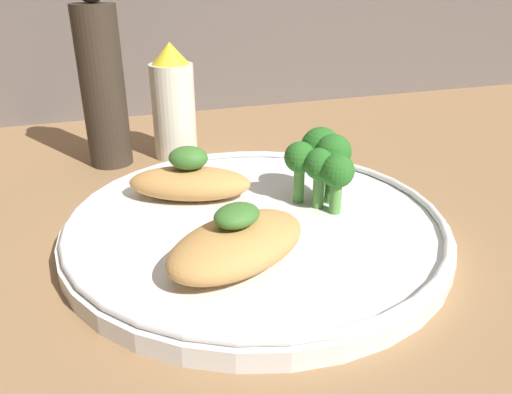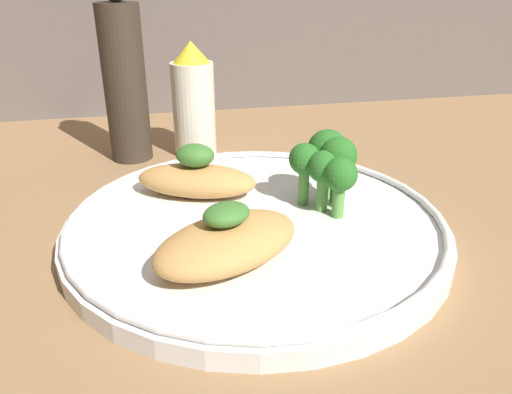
{
  "view_description": "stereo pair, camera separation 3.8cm",
  "coord_description": "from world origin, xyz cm",
  "px_view_note": "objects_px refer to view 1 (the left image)",
  "views": [
    {
      "loc": [
        -10.99,
        -32.94,
        19.57
      ],
      "look_at": [
        0.0,
        0.0,
        3.4
      ],
      "focal_mm": 35.0,
      "sensor_mm": 36.0,
      "label": 1
    },
    {
      "loc": [
        -7.3,
        -33.95,
        19.57
      ],
      "look_at": [
        0.0,
        0.0,
        3.4
      ],
      "focal_mm": 35.0,
      "sensor_mm": 36.0,
      "label": 2
    }
  ],
  "objects_px": {
    "sauce_bottle": "(173,104)",
    "pepper_grinder": "(102,82)",
    "plate": "(256,225)",
    "broccoli_bunch": "(323,159)"
  },
  "relations": [
    {
      "from": "broccoli_bunch",
      "to": "pepper_grinder",
      "type": "distance_m",
      "value": 0.25
    },
    {
      "from": "plate",
      "to": "broccoli_bunch",
      "type": "xyz_separation_m",
      "value": [
        0.06,
        0.01,
        0.04
      ]
    },
    {
      "from": "pepper_grinder",
      "to": "sauce_bottle",
      "type": "bearing_deg",
      "value": 0.0
    },
    {
      "from": "plate",
      "to": "pepper_grinder",
      "type": "distance_m",
      "value": 0.24
    },
    {
      "from": "sauce_bottle",
      "to": "pepper_grinder",
      "type": "bearing_deg",
      "value": 180.0
    },
    {
      "from": "plate",
      "to": "sauce_bottle",
      "type": "bearing_deg",
      "value": 97.48
    },
    {
      "from": "plate",
      "to": "pepper_grinder",
      "type": "bearing_deg",
      "value": 115.66
    },
    {
      "from": "plate",
      "to": "broccoli_bunch",
      "type": "distance_m",
      "value": 0.08
    },
    {
      "from": "plate",
      "to": "pepper_grinder",
      "type": "relative_size",
      "value": 1.55
    },
    {
      "from": "plate",
      "to": "broccoli_bunch",
      "type": "relative_size",
      "value": 4.49
    }
  ]
}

